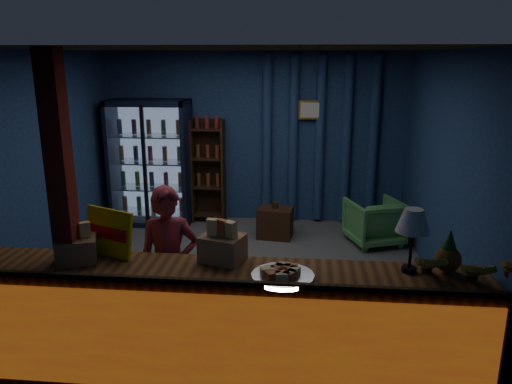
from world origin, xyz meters
TOP-DOWN VIEW (x-y plane):
  - ground at (0.00, 0.00)m, footprint 4.60×4.60m
  - room_walls at (0.00, 0.00)m, footprint 4.60×4.60m
  - counter at (0.00, -1.91)m, footprint 4.40×0.57m
  - support_post at (-1.05, -1.90)m, footprint 0.16×0.16m
  - beverage_cooler at (-1.55, 1.92)m, footprint 1.20×0.62m
  - bottle_shelf at (-0.70, 2.06)m, footprint 0.50×0.28m
  - curtain_folds at (1.00, 2.14)m, footprint 1.74×0.14m
  - framed_picture at (0.85, 2.10)m, footprint 0.36×0.04m
  - shopkeeper at (-0.39, -1.41)m, footprint 0.59×0.45m
  - green_chair at (1.76, 1.27)m, footprint 0.87×0.88m
  - side_table at (0.38, 1.37)m, footprint 0.52×0.41m
  - yellow_sign at (-0.80, -1.70)m, footprint 0.48×0.28m
  - snack_box_left at (-1.00, -1.87)m, footprint 0.37×0.34m
  - snack_box_centre at (0.15, -1.72)m, footprint 0.39×0.35m
  - pastry_tray at (0.64, -2.00)m, footprint 0.47×0.47m
  - banana_bunches at (2.02, -1.89)m, footprint 0.87×0.32m
  - table_lamp at (1.59, -1.80)m, footprint 0.25×0.25m
  - pineapple at (1.87, -1.79)m, footprint 0.20×0.20m

SIDE VIEW (x-z plane):
  - ground at x=0.00m, z-range 0.00..0.00m
  - side_table at x=0.38m, z-range -0.04..0.48m
  - green_chair at x=1.76m, z-range 0.00..0.63m
  - counter at x=0.00m, z-range -0.02..0.97m
  - shopkeeper at x=-0.39m, z-range 0.00..1.46m
  - bottle_shelf at x=-0.70m, z-range -0.01..1.59m
  - beverage_cooler at x=-1.55m, z-range -0.02..1.88m
  - pastry_tray at x=0.64m, z-range 0.94..1.01m
  - banana_bunches at x=2.02m, z-range 0.95..1.14m
  - snack_box_left at x=-1.00m, z-range 0.90..1.23m
  - snack_box_centre at x=0.15m, z-range 0.90..1.24m
  - pineapple at x=1.87m, z-range 0.92..1.26m
  - yellow_sign at x=-0.80m, z-range 0.95..1.33m
  - support_post at x=-1.05m, z-range 0.00..2.60m
  - curtain_folds at x=1.00m, z-range 0.05..2.55m
  - table_lamp at x=1.59m, z-range 1.09..1.59m
  - room_walls at x=0.00m, z-range -0.73..3.87m
  - framed_picture at x=0.85m, z-range 1.61..1.89m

